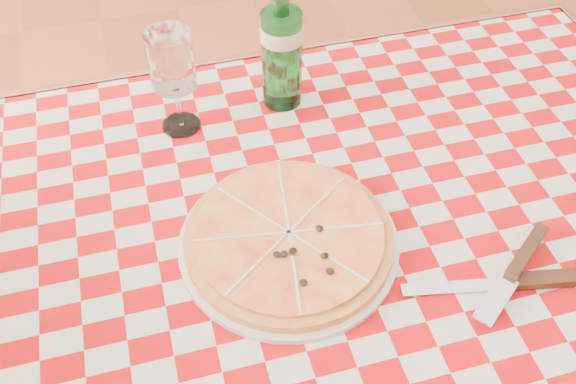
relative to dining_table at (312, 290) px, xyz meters
name	(u,v)px	position (x,y,z in m)	size (l,w,h in m)	color
dining_table	(312,290)	(0.00, 0.00, 0.00)	(1.20, 0.80, 0.75)	brown
tablecloth	(314,252)	(0.00, 0.00, 0.09)	(1.30, 0.90, 0.01)	#9F090C
pizza_plate	(289,238)	(-0.03, 0.01, 0.12)	(0.30, 0.30, 0.04)	#CE8D44
water_bottle	(282,39)	(0.04, 0.32, 0.22)	(0.07, 0.07, 0.24)	#196426
wine_glass	(175,83)	(-0.13, 0.30, 0.19)	(0.07, 0.07, 0.18)	white
cutlery	(509,279)	(0.23, -0.12, 0.11)	(0.26, 0.21, 0.03)	silver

